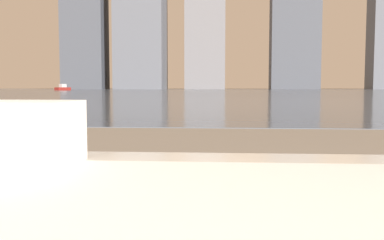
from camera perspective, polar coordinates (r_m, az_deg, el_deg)
The scene contains 5 objects.
towel_stack at distance 0.87m, azimuth -23.54°, elevation -1.65°, with size 0.25×0.18×0.12m.
harbor_water at distance 61.90m, azimuth 3.93°, elevation 3.83°, with size 180.00×110.00×0.01m.
harbor_boat_1 at distance 84.40m, azimuth -16.85°, elevation 4.10°, with size 2.30×3.33×1.19m.
skyline_tower_0 at distance 124.72m, azimuth -14.10°, elevation 10.48°, with size 11.56×8.22×28.11m.
skyline_tower_2 at distance 119.97m, azimuth 1.80°, elevation 14.87°, with size 10.83×7.79×44.72m.
Camera 1 is at (0.20, 0.10, 0.67)m, focal length 40.00 mm.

